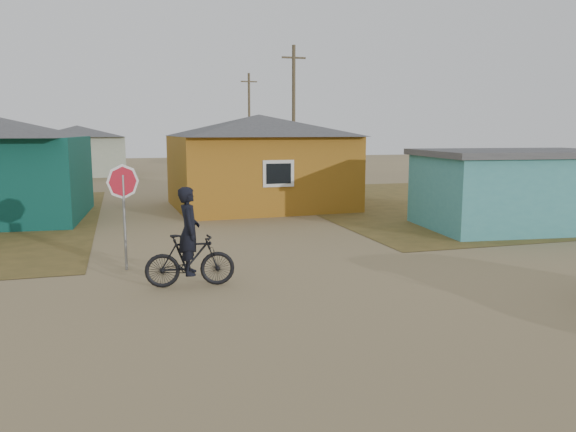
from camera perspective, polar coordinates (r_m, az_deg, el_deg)
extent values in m
plane|color=#947E55|center=(10.19, 2.17, -9.83)|extent=(120.00, 120.00, 0.00)
cube|color=brown|center=(28.18, 20.97, 1.52)|extent=(20.00, 18.00, 0.00)
cube|color=#9D6418|center=(23.88, -2.95, 4.50)|extent=(7.21, 6.24, 3.00)
pyramid|color=#3E3E41|center=(23.82, -2.98, 9.18)|extent=(7.72, 6.76, 0.90)
cube|color=silver|center=(20.95, -0.98, 4.34)|extent=(1.20, 0.06, 1.00)
cube|color=black|center=(20.92, -0.96, 4.33)|extent=(0.95, 0.04, 0.75)
cube|color=teal|center=(20.21, 22.20, 2.26)|extent=(6.39, 4.61, 2.40)
cube|color=#3E3E41|center=(20.12, 22.41, 5.94)|extent=(6.71, 4.93, 0.20)
cube|color=#A1AA92|center=(43.28, -20.50, 5.70)|extent=(6.49, 5.60, 2.80)
pyramid|color=#3E3E41|center=(43.24, -20.63, 8.08)|extent=(7.04, 6.15, 0.80)
cube|color=tan|center=(50.90, -1.66, 6.61)|extent=(6.41, 5.50, 2.80)
pyramid|color=#3E3E41|center=(50.87, -1.67, 8.64)|extent=(6.95, 6.05, 0.80)
cylinder|color=brown|center=(32.61, 0.58, 10.02)|extent=(0.20, 0.20, 8.00)
cube|color=brown|center=(32.85, 0.59, 15.79)|extent=(1.40, 0.10, 0.10)
cylinder|color=brown|center=(48.33, -3.96, 9.56)|extent=(0.20, 0.20, 8.00)
cube|color=brown|center=(48.50, -4.00, 13.47)|extent=(1.40, 0.10, 0.10)
cylinder|color=gray|center=(13.55, -16.27, -0.68)|extent=(0.06, 0.06, 2.23)
imported|color=black|center=(11.90, -9.93, -4.45)|extent=(1.90, 0.70, 1.11)
imported|color=black|center=(11.78, -10.01, -1.50)|extent=(0.50, 0.71, 1.83)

